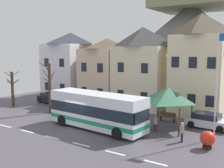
# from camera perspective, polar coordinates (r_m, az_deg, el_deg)

# --- Properties ---
(ground_plane) EXTENTS (40.00, 60.00, 0.07)m
(ground_plane) POSITION_cam_1_polar(r_m,az_deg,el_deg) (24.88, -7.56, -9.31)
(ground_plane) COLOR #4F4953
(townhouse_00) EXTENTS (5.81, 6.98, 9.45)m
(townhouse_00) POSITION_cam_1_polar(r_m,az_deg,el_deg) (40.91, -8.53, 3.93)
(townhouse_00) COLOR white
(townhouse_00) RESTS_ON ground_plane
(townhouse_01) EXTENTS (5.03, 6.88, 8.48)m
(townhouse_01) POSITION_cam_1_polar(r_m,az_deg,el_deg) (36.88, -0.99, 2.91)
(townhouse_01) COLOR beige
(townhouse_01) RESTS_ON ground_plane
(townhouse_02) EXTENTS (6.11, 5.15, 9.67)m
(townhouse_02) POSITION_cam_1_polar(r_m,az_deg,el_deg) (33.18, 6.39, 3.40)
(townhouse_02) COLOR beige
(townhouse_02) RESTS_ON ground_plane
(townhouse_03) EXTENTS (5.38, 5.11, 10.80)m
(townhouse_03) POSITION_cam_1_polar(r_m,az_deg,el_deg) (30.66, 17.84, 3.84)
(townhouse_03) COLOR beige
(townhouse_03) RESTS_ON ground_plane
(hilltop_castle) EXTENTS (38.75, 38.75, 24.70)m
(hilltop_castle) POSITION_cam_1_polar(r_m,az_deg,el_deg) (56.57, 15.96, 8.66)
(hilltop_castle) COLOR slate
(hilltop_castle) RESTS_ON ground_plane
(transit_bus) EXTENTS (9.65, 3.28, 3.19)m
(transit_bus) POSITION_cam_1_polar(r_m,az_deg,el_deg) (24.29, -3.23, -5.67)
(transit_bus) COLOR white
(transit_bus) RESTS_ON ground_plane
(bus_shelter) EXTENTS (3.60, 3.60, 3.72)m
(bus_shelter) POSITION_cam_1_polar(r_m,az_deg,el_deg) (24.62, 11.62, -2.24)
(bus_shelter) COLOR #473D33
(bus_shelter) RESTS_ON ground_plane
(parked_car_00) EXTENTS (4.39, 2.39, 1.33)m
(parked_car_00) POSITION_cam_1_polar(r_m,az_deg,el_deg) (36.92, -12.55, -2.86)
(parked_car_00) COLOR black
(parked_car_00) RESTS_ON ground_plane
(parked_car_01) EXTENTS (3.95, 2.13, 1.35)m
(parked_car_01) POSITION_cam_1_polar(r_m,az_deg,el_deg) (26.20, 19.36, -7.24)
(parked_car_01) COLOR silver
(parked_car_01) RESTS_ON ground_plane
(parked_car_02) EXTENTS (3.95, 2.18, 1.33)m
(parked_car_02) POSITION_cam_1_polar(r_m,az_deg,el_deg) (31.79, -3.26, -4.34)
(parked_car_02) COLOR maroon
(parked_car_02) RESTS_ON ground_plane
(pedestrian_00) EXTENTS (0.35, 0.35, 1.49)m
(pedestrian_00) POSITION_cam_1_polar(r_m,az_deg,el_deg) (23.91, 9.04, -7.90)
(pedestrian_00) COLOR #38332D
(pedestrian_00) RESTS_ON ground_plane
(pedestrian_01) EXTENTS (0.30, 0.33, 1.56)m
(pedestrian_01) POSITION_cam_1_polar(r_m,az_deg,el_deg) (21.76, 14.39, -9.52)
(pedestrian_01) COLOR black
(pedestrian_01) RESTS_ON ground_plane
(public_bench) EXTENTS (1.54, 0.48, 0.87)m
(public_bench) POSITION_cam_1_polar(r_m,az_deg,el_deg) (27.59, 11.54, -6.67)
(public_bench) COLOR brown
(public_bench) RESTS_ON ground_plane
(flagpole) EXTENTS (0.95, 0.10, 8.28)m
(flagpole) POSITION_cam_1_polar(r_m,az_deg,el_deg) (22.32, 21.13, 0.82)
(flagpole) COLOR silver
(flagpole) RESTS_ON ground_plane
(harbour_buoy) EXTENTS (1.07, 1.07, 1.32)m
(harbour_buoy) POSITION_cam_1_polar(r_m,az_deg,el_deg) (20.88, 19.29, -10.75)
(harbour_buoy) COLOR black
(harbour_buoy) RESTS_ON ground_plane
(bare_tree_00) EXTENTS (1.66, 1.61, 4.44)m
(bare_tree_00) POSITION_cam_1_polar(r_m,az_deg,el_deg) (36.04, -20.03, -0.83)
(bare_tree_00) COLOR #47382D
(bare_tree_00) RESTS_ON ground_plane
(bare_tree_01) EXTENTS (1.51, 1.82, 6.08)m
(bare_tree_01) POSITION_cam_1_polar(r_m,az_deg,el_deg) (30.86, -12.87, -0.61)
(bare_tree_01) COLOR #47382D
(bare_tree_01) RESTS_ON ground_plane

